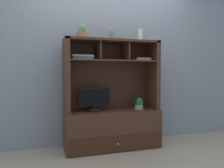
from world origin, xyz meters
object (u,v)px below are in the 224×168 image
media_console (112,116)px  magazine_stack_left (82,57)px  magazine_stack_centre (141,59)px  potted_succulent (82,32)px  potted_orchid (139,104)px  tv_monitor (95,101)px  diffuser_bottle (112,36)px  ceramic_vase (140,35)px

media_console → magazine_stack_left: size_ratio=4.81×
magazine_stack_centre → potted_succulent: bearing=178.8°
potted_orchid → magazine_stack_left: magazine_stack_left is taller
tv_monitor → magazine_stack_centre: 0.87m
diffuser_bottle → potted_succulent: diffuser_bottle is taller
magazine_stack_left → potted_succulent: bearing=94.4°
ceramic_vase → potted_orchid: bearing=-131.8°
potted_succulent → tv_monitor: bearing=2.1°
potted_succulent → media_console: bearing=4.4°
media_console → magazine_stack_centre: bearing=-7.0°
potted_orchid → tv_monitor: bearing=178.0°
magazine_stack_left → potted_orchid: bearing=0.6°
diffuser_bottle → ceramic_vase: 0.42m
media_console → potted_succulent: (-0.42, -0.03, 1.12)m
potted_orchid → magazine_stack_left: size_ratio=0.53×
potted_orchid → potted_succulent: bearing=178.9°
magazine_stack_left → ceramic_vase: size_ratio=1.74×
media_console → tv_monitor: (-0.25, -0.03, 0.22)m
potted_succulent → potted_orchid: bearing=-1.1°
magazine_stack_left → magazine_stack_centre: size_ratio=1.24×
magazine_stack_left → potted_succulent: (-0.00, 0.02, 0.32)m
potted_orchid → ceramic_vase: bearing=48.2°
tv_monitor → magazine_stack_centre: bearing=-2.1°
media_console → potted_succulent: size_ratio=7.99×
potted_orchid → potted_succulent: size_ratio=0.89×
tv_monitor → ceramic_vase: 1.14m
tv_monitor → potted_orchid: (0.64, -0.02, -0.06)m
ceramic_vase → diffuser_bottle: bearing=178.2°
tv_monitor → potted_orchid: bearing=-2.0°
magazine_stack_centre → potted_orchid: bearing=176.3°
media_console → tv_monitor: size_ratio=3.53×
magazine_stack_centre → tv_monitor: bearing=177.9°
tv_monitor → magazine_stack_left: size_ratio=1.36×
ceramic_vase → magazine_stack_left: bearing=-176.6°
potted_orchid → diffuser_bottle: (-0.39, 0.05, 0.95)m
media_console → potted_orchid: size_ratio=9.00×
magazine_stack_centre → ceramic_vase: size_ratio=1.40×
ceramic_vase → tv_monitor: bearing=-178.4°
magazine_stack_left → diffuser_bottle: size_ratio=0.93×
media_console → potted_orchid: (0.39, -0.05, 0.16)m
magazine_stack_centre → diffuser_bottle: bearing=172.2°
magazine_stack_centre → potted_succulent: 0.90m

